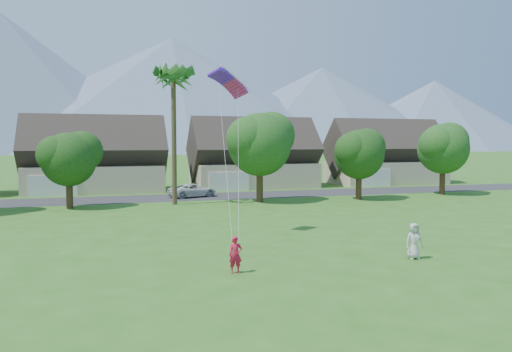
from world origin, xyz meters
name	(u,v)px	position (x,y,z in m)	size (l,w,h in m)	color
ground	(334,293)	(0.00, 0.00, 0.00)	(500.00, 500.00, 0.00)	#2D6019
street	(187,197)	(0.00, 34.00, 0.01)	(90.00, 7.00, 0.01)	#2D2D30
kite_flyer	(235,255)	(-2.86, 3.86, 0.81)	(0.59, 0.39, 1.62)	red
watcher	(414,241)	(6.19, 3.82, 0.89)	(0.87, 0.56, 1.78)	beige
parked_car	(193,190)	(0.65, 34.00, 0.69)	(2.31, 5.00, 1.39)	silver
mountain_ridge	(136,98)	(10.40, 260.00, 29.07)	(540.00, 240.00, 70.00)	slate
houses_row	(178,161)	(0.49, 42.99, 3.44)	(72.75, 8.19, 8.86)	beige
tree_row	(185,151)	(-1.14, 27.92, 4.89)	(62.27, 6.67, 8.45)	#47301C
fan_palm	(173,74)	(-2.00, 28.50, 11.80)	(3.00, 3.00, 13.80)	#4C3D26
parafoil_kite	(228,81)	(-0.85, 12.93, 9.45)	(2.90, 1.47, 0.50)	#5E1BD1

